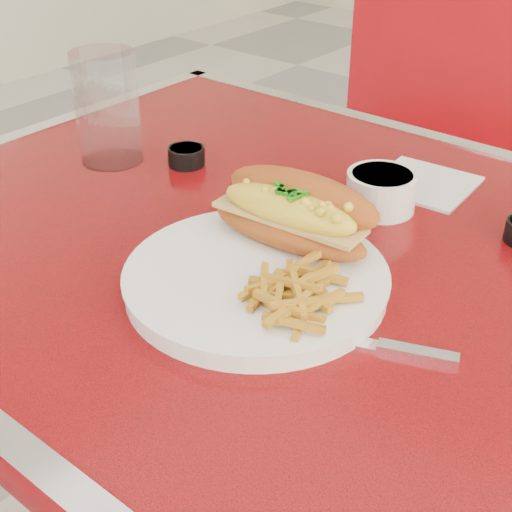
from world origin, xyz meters
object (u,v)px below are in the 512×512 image
Objects in this scene: fork at (307,290)px; gravy_ramekin at (381,190)px; diner_table at (333,369)px; mac_hoagie at (294,212)px; dinner_plate at (256,279)px; sauce_cup_left at (186,155)px; water_tumbler at (107,108)px; knife at (367,343)px.

gravy_ramekin is (-0.05, 0.23, 0.01)m from fork.
diner_table is 6.16× the size of mac_hoagie.
dinner_plate is at bearing 71.80° from fork.
gravy_ramekin reaches higher than diner_table.
diner_table is 0.37m from sauce_cup_left.
fork is 0.46m from water_tumbler.
sauce_cup_left is (-0.27, 0.10, -0.04)m from mac_hoagie.
water_tumbler reaches higher than knife.
dinner_plate is 0.24m from gravy_ramekin.
diner_table is 0.21m from dinner_plate.
mac_hoagie is 3.06× the size of sauce_cup_left.
fork is at bearing -49.82° from mac_hoagie.
knife is (0.52, -0.14, -0.08)m from water_tumbler.
dinner_plate is (-0.04, -0.11, 0.17)m from diner_table.
dinner_plate is 2.06× the size of water_tumbler.
sauce_cup_left is 0.33× the size of knife.
dinner_plate is 0.33m from sauce_cup_left.
diner_table is 0.48m from water_tumbler.
fork is at bearing -77.16° from gravy_ramekin.
diner_table is at bearing -11.52° from fork.
fork is 0.79× the size of knife.
knife is at bearing -124.74° from fork.
fork is at bearing -77.14° from diner_table.
water_tumbler is at bearing 177.04° from diner_table.
knife reaches higher than diner_table.
dinner_plate is 2.08× the size of fork.
diner_table is 11.59× the size of gravy_ramekin.
knife is at bearing -47.33° from diner_table.
mac_hoagie is (-0.01, 0.08, 0.04)m from dinner_plate.
sauce_cup_left reaches higher than knife.
gravy_ramekin is 0.40m from water_tumbler.
mac_hoagie reaches higher than sauce_cup_left.
sauce_cup_left is (-0.29, -0.06, -0.01)m from gravy_ramekin.
diner_table is 0.23m from knife.
diner_table is at bearing -77.18° from gravy_ramekin.
dinner_plate is 3.06× the size of gravy_ramekin.
dinner_plate is 1.63× the size of mac_hoagie.
mac_hoagie is 0.37m from water_tumbler.
water_tumbler is (-0.37, 0.13, 0.07)m from dinner_plate.
gravy_ramekin reaches higher than dinner_plate.
knife is at bearing -3.39° from dinner_plate.
gravy_ramekin is 0.29m from sauce_cup_left.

